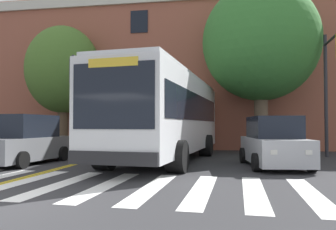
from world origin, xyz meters
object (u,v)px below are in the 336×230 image
(traffic_light_near_corner, at_px, (332,73))
(street_tree_curbside_small, at_px, (63,70))
(car_silver_far_lane, at_px, (274,144))
(car_tan_behind_bus, at_px, (210,134))
(traffic_light_overhead, at_px, (98,88))
(city_bus, at_px, (167,114))
(car_grey_near_lane, at_px, (25,141))
(street_tree_curbside_large, at_px, (260,43))

(traffic_light_near_corner, distance_m, street_tree_curbside_small, 14.75)
(car_silver_far_lane, height_order, car_tan_behind_bus, car_tan_behind_bus)
(traffic_light_overhead, bearing_deg, city_bus, -21.08)
(car_grey_near_lane, xyz_separation_m, street_tree_curbside_large, (9.60, 6.29, 5.03))
(car_grey_near_lane, bearing_deg, street_tree_curbside_small, 106.04)
(city_bus, distance_m, traffic_light_near_corner, 7.48)
(street_tree_curbside_large, relative_size, street_tree_curbside_small, 1.20)
(car_tan_behind_bus, bearing_deg, street_tree_curbside_small, -152.46)
(car_silver_far_lane, xyz_separation_m, car_tan_behind_bus, (-2.65, 11.05, 0.00))
(city_bus, relative_size, street_tree_curbside_large, 1.22)
(car_silver_far_lane, xyz_separation_m, traffic_light_overhead, (-7.67, 2.83, 2.44))
(car_grey_near_lane, bearing_deg, street_tree_curbside_large, 33.24)
(car_silver_far_lane, xyz_separation_m, street_tree_curbside_large, (0.25, 5.79, 5.06))
(city_bus, height_order, street_tree_curbside_small, street_tree_curbside_small)
(traffic_light_near_corner, xyz_separation_m, street_tree_curbside_large, (-2.72, 2.63, 2.10))
(city_bus, bearing_deg, car_silver_far_lane, -19.47)
(car_grey_near_lane, height_order, car_silver_far_lane, car_grey_near_lane)
(car_grey_near_lane, bearing_deg, traffic_light_overhead, 63.30)
(car_tan_behind_bus, relative_size, traffic_light_overhead, 0.90)
(street_tree_curbside_small, bearing_deg, car_tan_behind_bus, 27.54)
(traffic_light_near_corner, bearing_deg, traffic_light_overhead, -178.17)
(traffic_light_overhead, height_order, street_tree_curbside_large, street_tree_curbside_large)
(traffic_light_overhead, relative_size, street_tree_curbside_small, 0.65)
(car_silver_far_lane, bearing_deg, traffic_light_overhead, 159.77)
(car_tan_behind_bus, height_order, street_tree_curbside_small, street_tree_curbside_small)
(city_bus, relative_size, traffic_light_near_corner, 1.92)
(street_tree_curbside_small, bearing_deg, car_grey_near_lane, -73.96)
(street_tree_curbside_large, bearing_deg, car_silver_far_lane, -92.52)
(city_bus, distance_m, street_tree_curbside_small, 9.34)
(car_silver_far_lane, distance_m, street_tree_curbside_small, 13.69)
(car_silver_far_lane, bearing_deg, car_tan_behind_bus, 103.49)
(car_grey_near_lane, distance_m, traffic_light_overhead, 4.43)
(city_bus, height_order, car_silver_far_lane, city_bus)
(traffic_light_overhead, bearing_deg, traffic_light_near_corner, 1.83)
(city_bus, bearing_deg, car_grey_near_lane, -159.80)
(car_tan_behind_bus, bearing_deg, street_tree_curbside_large, -61.07)
(car_grey_near_lane, xyz_separation_m, street_tree_curbside_small, (-2.02, 7.01, 3.98))
(car_grey_near_lane, bearing_deg, car_silver_far_lane, 3.05)
(traffic_light_near_corner, relative_size, traffic_light_overhead, 1.18)
(car_grey_near_lane, height_order, traffic_light_near_corner, traffic_light_near_corner)
(car_grey_near_lane, xyz_separation_m, traffic_light_near_corner, (12.32, 3.67, 2.93))
(traffic_light_overhead, xyz_separation_m, street_tree_curbside_large, (7.93, 2.97, 2.62))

